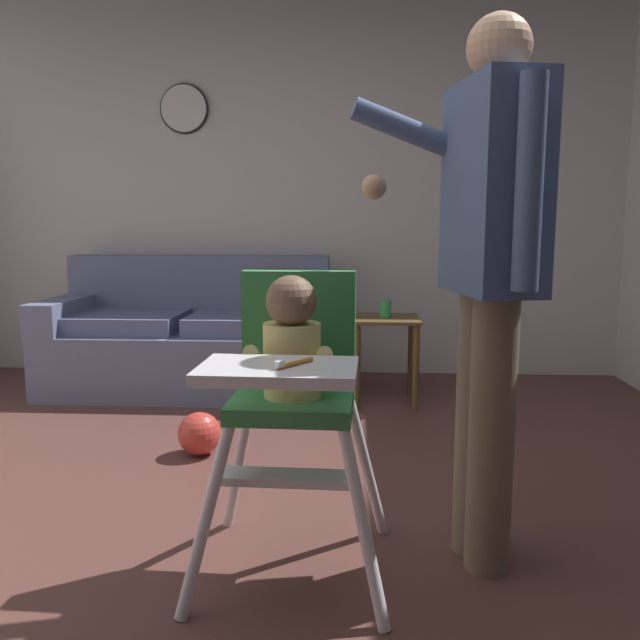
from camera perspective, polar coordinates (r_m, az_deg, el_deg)
The scene contains 9 objects.
ground at distance 2.35m, azimuth -10.26°, elevation -20.27°, with size 6.30×6.79×0.10m, color brown.
wall_far at distance 4.66m, azimuth -3.02°, elevation 11.41°, with size 5.50×0.06×2.62m, color silver.
couch at distance 4.31m, azimuth -11.22°, elevation -1.56°, with size 1.80×0.86×0.86m.
high_chair at distance 1.93m, azimuth -2.40°, elevation -4.35°, with size 0.63×0.74×0.94m.
adult_standing at distance 2.02m, azimuth 14.78°, elevation 4.70°, with size 0.57×0.50×1.68m.
toy_ball at distance 3.11m, azimuth -10.66°, elevation -9.90°, with size 0.20×0.20×0.20m, color #D13D33.
side_table at distance 3.89m, azimuth 5.84°, elevation -1.79°, with size 0.40×0.40×0.52m.
sippy_cup at distance 3.86m, azimuth 5.85°, elevation 0.98°, with size 0.07×0.07×0.10m, color green.
wall_clock at distance 4.80m, azimuth -11.98°, elevation 17.90°, with size 0.34×0.04×0.34m.
Camera 1 is at (0.51, -2.00, 1.08)m, focal length 35.99 mm.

